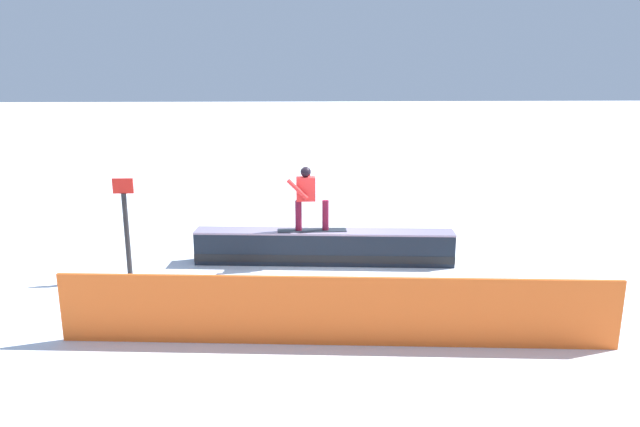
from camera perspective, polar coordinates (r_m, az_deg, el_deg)
name	(u,v)px	position (r m, az deg, el deg)	size (l,w,h in m)	color
ground_plane	(324,263)	(12.83, 0.38, -4.86)	(120.00, 120.00, 0.00)	white
grind_box	(324,249)	(12.73, 0.39, -3.43)	(5.61, 0.98, 0.74)	black
snowboarder	(308,197)	(12.43, -1.21, 1.66)	(1.48, 0.43, 1.39)	#1F252D
safety_fence	(336,311)	(9.05, 1.61, -9.47)	(8.54, 0.06, 1.11)	orange
trail_marker	(126,226)	(12.28, -18.33, -1.12)	(0.40, 0.10, 2.05)	#262628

